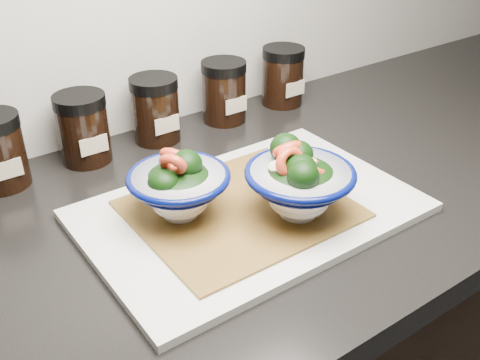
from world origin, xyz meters
TOP-DOWN VIEW (x-y plane):
  - countertop at (0.00, 1.45)m, footprint 3.50×0.60m
  - cutting_board at (0.08, 1.41)m, footprint 0.45×0.30m
  - bamboo_mat at (0.07, 1.41)m, footprint 0.28×0.24m
  - bowl_left at (-0.01, 1.45)m, footprint 0.14×0.14m
  - bowl_right at (0.12, 1.36)m, footprint 0.15×0.15m
  - spice_jar_c at (-0.04, 1.69)m, footprint 0.08×0.08m
  - spice_jar_d at (0.09, 1.69)m, footprint 0.08×0.08m
  - spice_jar_e at (0.23, 1.69)m, footprint 0.08×0.08m
  - spice_jar_f at (0.37, 1.69)m, footprint 0.08×0.08m

SIDE VIEW (x-z plane):
  - countertop at x=0.00m, z-range 0.86..0.90m
  - cutting_board at x=0.08m, z-range 0.90..0.91m
  - bamboo_mat at x=0.07m, z-range 0.91..0.92m
  - spice_jar_c at x=-0.04m, z-range 0.90..1.01m
  - spice_jar_d at x=0.09m, z-range 0.90..1.01m
  - spice_jar_e at x=0.23m, z-range 0.90..1.01m
  - spice_jar_f at x=0.37m, z-range 0.90..1.01m
  - bowl_left at x=-0.01m, z-range 0.90..1.01m
  - bowl_right at x=0.12m, z-range 0.91..1.02m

